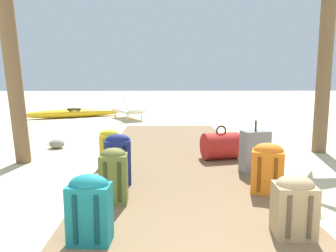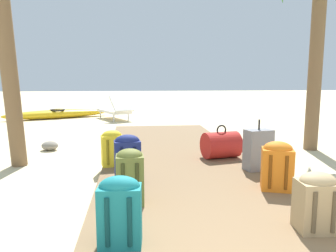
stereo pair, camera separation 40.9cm
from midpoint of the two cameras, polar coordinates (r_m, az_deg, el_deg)
name	(u,v)px [view 1 (the left image)]	position (r m, az deg, el deg)	size (l,w,h in m)	color
ground_plane	(179,182)	(4.13, 4.87, -9.81)	(60.00, 60.00, 0.00)	beige
boardwalk	(176,164)	(4.81, 3.92, -6.66)	(2.16, 7.28, 0.08)	brown
backpack_navy	(118,158)	(3.76, -5.67, -5.56)	(0.31, 0.23, 0.58)	navy
backpack_orange	(267,167)	(3.68, 20.17, -6.74)	(0.39, 0.35, 0.53)	orange
suitcase_grey	(255,151)	(4.41, 17.59, -4.29)	(0.38, 0.28, 0.67)	slate
backpack_tan	(294,204)	(2.80, 25.33, -12.39)	(0.32, 0.28, 0.48)	tan
backpack_teal	(89,207)	(2.46, -8.89, -14.02)	(0.32, 0.23, 0.52)	#197A7F
backpack_yellow	(110,146)	(4.60, -7.73, -3.56)	(0.32, 0.26, 0.50)	gold
backpack_olive	(114,174)	(3.19, -5.88, -8.44)	(0.27, 0.25, 0.54)	olive
duffel_bag_red	(221,146)	(4.99, 11.59, -3.43)	(0.61, 0.51, 0.51)	red
lounge_chair	(130,109)	(10.34, -5.64, 2.99)	(1.22, 1.66, 0.78)	white
kayak	(74,113)	(11.19, -15.18, 2.21)	(3.24, 1.82, 0.29)	gold
rock_left_near	(57,144)	(6.31, -17.21, -3.02)	(0.27, 0.30, 0.17)	gray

